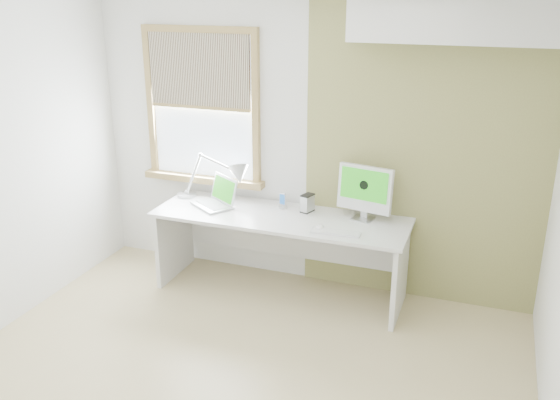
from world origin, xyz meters
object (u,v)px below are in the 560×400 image
at_px(external_drive, 307,203).
at_px(desk, 283,234).
at_px(laptop, 217,199).
at_px(imac, 365,190).
at_px(desk_lamp, 229,177).

bearing_deg(external_drive, desk, -148.81).
xyz_separation_m(laptop, imac, (1.30, 0.13, 0.20)).
distance_m(desk_lamp, laptop, 0.24).
xyz_separation_m(desk_lamp, imac, (1.26, -0.05, 0.04)).
height_order(desk_lamp, imac, imac).
distance_m(desk, desk_lamp, 0.73).
xyz_separation_m(external_drive, imac, (0.50, -0.00, 0.18)).
xyz_separation_m(laptop, external_drive, (0.81, 0.13, 0.02)).
bearing_deg(desk, imac, 9.43).
distance_m(desk_lamp, external_drive, 0.78).
relative_size(desk, external_drive, 13.85).
relative_size(desk, imac, 4.61).
height_order(laptop, imac, imac).
bearing_deg(desk, laptop, -178.97).
bearing_deg(desk_lamp, laptop, -103.62).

